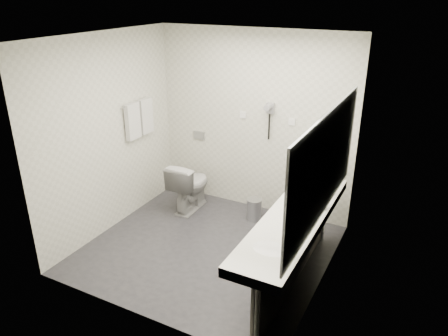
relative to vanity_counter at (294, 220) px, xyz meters
The scene contains 32 objects.
floor 1.39m from the vanity_counter, 169.92° to the left, with size 2.80×2.80×0.00m, color #2A292F.
ceiling 2.05m from the vanity_counter, 169.92° to the left, with size 2.80×2.80×0.00m, color silver.
wall_back 1.93m from the vanity_counter, 126.87° to the left, with size 2.80×2.80×0.00m, color beige.
wall_front 1.64m from the vanity_counter, 135.64° to the right, with size 2.80×2.80×0.00m, color beige.
wall_left 2.57m from the vanity_counter, behind, with size 2.60×2.60×0.00m, color beige.
wall_right 0.56m from the vanity_counter, 36.03° to the left, with size 2.60×2.60×0.00m, color beige.
vanity_counter is the anchor object (origin of this frame).
vanity_panel 0.43m from the vanity_counter, ahead, with size 0.03×2.15×0.75m, color gray.
vanity_post_near 1.12m from the vanity_counter, 86.97° to the right, with size 0.06×0.06×0.75m, color silver.
vanity_post_far 1.12m from the vanity_counter, 86.97° to the left, with size 0.06×0.06×0.75m, color silver.
mirror 0.70m from the vanity_counter, ahead, with size 0.02×2.20×1.05m, color #B2BCC6.
basin_near 0.65m from the vanity_counter, 90.00° to the right, with size 0.40×0.31×0.05m, color white.
basin_far 0.65m from the vanity_counter, 90.00° to the left, with size 0.40×0.31×0.05m, color white.
faucet_near 0.69m from the vanity_counter, 73.30° to the right, with size 0.04×0.04×0.15m, color silver.
faucet_far 0.69m from the vanity_counter, 73.30° to the left, with size 0.04×0.04×0.15m, color silver.
soap_bottle_a 0.11m from the vanity_counter, 96.10° to the right, with size 0.05×0.05×0.11m, color silver.
soap_bottle_b 0.20m from the vanity_counter, 105.82° to the left, with size 0.07×0.07×0.09m, color silver.
soap_bottle_c 0.23m from the vanity_counter, 28.35° to the right, with size 0.05×0.05×0.14m, color silver.
glass_left 0.37m from the vanity_counter, 51.28° to the left, with size 0.06×0.06×0.11m, color silver.
glass_right 0.40m from the vanity_counter, 62.03° to the left, with size 0.06×0.06×0.11m, color silver.
toilet 2.16m from the vanity_counter, 151.61° to the left, with size 0.41×0.72×0.73m, color white.
flush_plate 2.48m from the vanity_counter, 143.06° to the left, with size 0.18×0.02×0.12m, color #B2B5BA.
pedal_bin 1.60m from the vanity_counter, 128.91° to the left, with size 0.21×0.21×0.29m, color #B2B5BA.
bin_lid 1.54m from the vanity_counter, 128.91° to the left, with size 0.21×0.21×0.01m, color #B2B5BA.
towel_rail 2.69m from the vanity_counter, 163.14° to the left, with size 0.02×0.02×0.62m, color silver.
towel_near 2.59m from the vanity_counter, 166.10° to the left, with size 0.07×0.24×0.48m, color silver.
towel_far 2.67m from the vanity_counter, 160.15° to the left, with size 0.07×0.24×0.48m, color silver.
dryer_cradle 1.85m from the vanity_counter, 120.76° to the left, with size 0.10×0.04×0.14m, color gray.
dryer_barrel 1.81m from the vanity_counter, 122.01° to the left, with size 0.08×0.08×0.14m, color gray.
dryer_cord 1.76m from the vanity_counter, 121.02° to the left, with size 0.02×0.02×0.35m, color black.
switch_plate_a 2.04m from the vanity_counter, 130.59° to the left, with size 0.09×0.02×0.09m, color white.
switch_plate_b 1.69m from the vanity_counter, 111.13° to the left, with size 0.09×0.02×0.09m, color white.
Camera 1 is at (2.23, -3.85, 2.96)m, focal length 34.38 mm.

